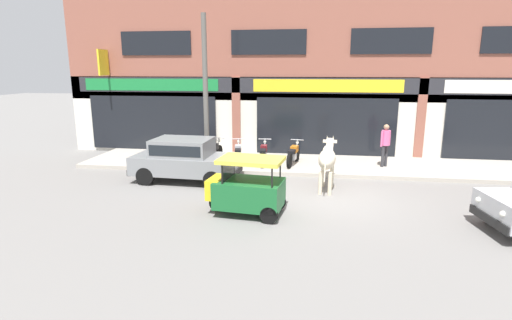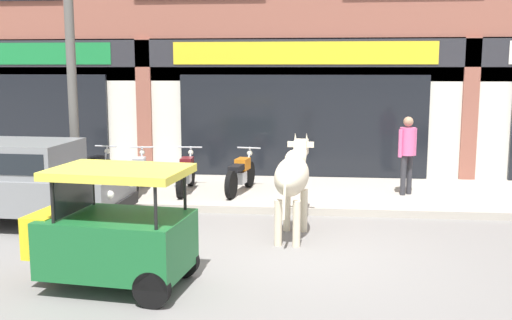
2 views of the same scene
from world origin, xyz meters
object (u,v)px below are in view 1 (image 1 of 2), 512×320
Objects in this scene: pedestrian at (385,141)px; motorcycle_1 at (238,154)px; car_0 at (185,158)px; motorcycle_3 at (293,155)px; motorcycle_2 at (264,154)px; utility_pole at (206,93)px; cow at (327,159)px; auto_rickshaw at (247,190)px; motorcycle_0 at (213,152)px.

motorcycle_1 is at bearing -176.84° from pedestrian.
car_0 reaches higher than motorcycle_1.
pedestrian reaches higher than motorcycle_3.
utility_pole is (-1.98, -0.94, 2.35)m from motorcycle_2.
cow is 3.59m from pedestrian.
motorcycle_3 is at bearing -177.41° from pedestrian.
motorcycle_2 is at bearing 25.34° from utility_pole.
utility_pole is (-2.21, 4.19, 2.22)m from auto_rickshaw.
utility_pole is (0.40, 1.40, 2.06)m from car_0.
auto_rickshaw is at bearing -130.56° from cow.
motorcycle_2 and motorcycle_3 have the same top height.
cow reaches higher than motorcycle_1.
motorcycle_3 is at bearing 17.28° from utility_pole.
car_0 is 2.64m from motorcycle_1.
auto_rickshaw is 5.16m from motorcycle_1.
utility_pole is at bearing -170.20° from pedestrian.
motorcycle_2 is 0.33× the size of utility_pole.
auto_rickshaw reaches higher than car_0.
motorcycle_1 is 2.68m from utility_pole.
pedestrian is (4.55, 0.19, 0.60)m from motorcycle_2.
car_0 is at bearing -135.51° from motorcycle_2.
cow is 1.19× the size of motorcycle_2.
utility_pole is (-6.53, -1.13, 1.75)m from pedestrian.
motorcycle_2 is (0.98, 0.12, 0.00)m from motorcycle_1.
pedestrian is (6.92, 2.53, 0.31)m from car_0.
motorcycle_1 is 0.33× the size of utility_pole.
motorcycle_2 is 1.13× the size of pedestrian.
pedestrian is at bearing 3.16° from motorcycle_1.
utility_pole reaches higher than pedestrian.
motorcycle_1 is at bearing 57.86° from car_0.
motorcycle_0 is at bearing -179.04° from motorcycle_3.
motorcycle_2 is 4.59m from pedestrian.
car_0 is 2.36m from motorcycle_0.
motorcycle_1 and motorcycle_2 have the same top height.
motorcycle_0 and motorcycle_2 have the same top height.
motorcycle_1 is (1.04, -0.10, 0.00)m from motorcycle_0.
cow is 1.19× the size of motorcycle_0.
motorcycle_0 and motorcycle_1 have the same top height.
cow is 3.29m from auto_rickshaw.
cow reaches higher than car_0.
motorcycle_3 is at bearing 33.91° from car_0.
auto_rickshaw reaches higher than motorcycle_2.
car_0 is at bearing 133.01° from auto_rickshaw.
motorcycle_0 is at bearing 148.96° from cow.
cow is 0.39× the size of utility_pole.
pedestrian is (2.19, 2.84, 0.12)m from cow.
motorcycle_1 is at bearing 103.57° from auto_rickshaw.
motorcycle_0 is at bearing 81.24° from car_0.
cow is at bearing 49.44° from auto_rickshaw.
motorcycle_1 is 1.00× the size of motorcycle_3.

